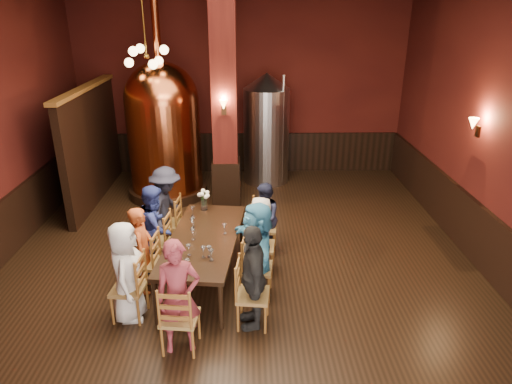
{
  "coord_description": "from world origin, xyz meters",
  "views": [
    {
      "loc": [
        0.16,
        -6.35,
        4.0
      ],
      "look_at": [
        0.28,
        0.2,
        1.33
      ],
      "focal_mm": 32.0,
      "sensor_mm": 36.0,
      "label": 1
    }
  ],
  "objects_px": {
    "person_0": "(126,272)",
    "copper_kettle": "(164,129)",
    "dining_table": "(204,241)",
    "person_2": "(156,227)",
    "person_1": "(143,250)",
    "steel_vessel": "(266,129)",
    "rose_vase": "(204,197)"
  },
  "relations": [
    {
      "from": "person_0",
      "to": "steel_vessel",
      "type": "distance_m",
      "value": 5.73
    },
    {
      "from": "steel_vessel",
      "to": "rose_vase",
      "type": "xyz_separation_m",
      "value": [
        -1.2,
        -3.39,
        -0.31
      ]
    },
    {
      "from": "copper_kettle",
      "to": "dining_table",
      "type": "bearing_deg",
      "value": -72.26
    },
    {
      "from": "dining_table",
      "to": "copper_kettle",
      "type": "height_order",
      "value": "copper_kettle"
    },
    {
      "from": "dining_table",
      "to": "rose_vase",
      "type": "relative_size",
      "value": 6.78
    },
    {
      "from": "dining_table",
      "to": "person_1",
      "type": "bearing_deg",
      "value": -158.78
    },
    {
      "from": "copper_kettle",
      "to": "steel_vessel",
      "type": "relative_size",
      "value": 1.61
    },
    {
      "from": "person_0",
      "to": "person_2",
      "type": "relative_size",
      "value": 1.0
    },
    {
      "from": "person_1",
      "to": "person_2",
      "type": "bearing_deg",
      "value": -7.73
    },
    {
      "from": "dining_table",
      "to": "copper_kettle",
      "type": "relative_size",
      "value": 0.6
    },
    {
      "from": "person_0",
      "to": "copper_kettle",
      "type": "xyz_separation_m",
      "value": [
        -0.19,
        4.48,
        0.81
      ]
    },
    {
      "from": "dining_table",
      "to": "person_2",
      "type": "xyz_separation_m",
      "value": [
        -0.81,
        0.42,
        0.03
      ]
    },
    {
      "from": "dining_table",
      "to": "person_2",
      "type": "distance_m",
      "value": 0.91
    },
    {
      "from": "person_0",
      "to": "copper_kettle",
      "type": "distance_m",
      "value": 4.56
    },
    {
      "from": "person_1",
      "to": "person_2",
      "type": "xyz_separation_m",
      "value": [
        0.07,
        0.66,
        0.04
      ]
    },
    {
      "from": "copper_kettle",
      "to": "steel_vessel",
      "type": "xyz_separation_m",
      "value": [
        2.27,
        0.83,
        -0.22
      ]
    },
    {
      "from": "person_0",
      "to": "steel_vessel",
      "type": "xyz_separation_m",
      "value": [
        2.08,
        5.31,
        0.59
      ]
    },
    {
      "from": "person_1",
      "to": "rose_vase",
      "type": "xyz_separation_m",
      "value": [
        0.8,
        1.25,
        0.31
      ]
    },
    {
      "from": "person_1",
      "to": "rose_vase",
      "type": "height_order",
      "value": "person_1"
    },
    {
      "from": "person_2",
      "to": "dining_table",
      "type": "bearing_deg",
      "value": -116.5
    },
    {
      "from": "steel_vessel",
      "to": "person_1",
      "type": "bearing_deg",
      "value": -113.39
    },
    {
      "from": "dining_table",
      "to": "person_2",
      "type": "relative_size",
      "value": 1.75
    },
    {
      "from": "steel_vessel",
      "to": "dining_table",
      "type": "bearing_deg",
      "value": -104.34
    },
    {
      "from": "person_2",
      "to": "steel_vessel",
      "type": "distance_m",
      "value": 4.47
    },
    {
      "from": "person_0",
      "to": "person_2",
      "type": "height_order",
      "value": "person_0"
    },
    {
      "from": "person_0",
      "to": "person_2",
      "type": "bearing_deg",
      "value": -9.17
    },
    {
      "from": "dining_table",
      "to": "copper_kettle",
      "type": "distance_m",
      "value": 3.85
    },
    {
      "from": "copper_kettle",
      "to": "rose_vase",
      "type": "distance_m",
      "value": 2.83
    },
    {
      "from": "copper_kettle",
      "to": "steel_vessel",
      "type": "distance_m",
      "value": 2.43
    },
    {
      "from": "dining_table",
      "to": "steel_vessel",
      "type": "height_order",
      "value": "steel_vessel"
    },
    {
      "from": "copper_kettle",
      "to": "person_0",
      "type": "bearing_deg",
      "value": -87.57
    },
    {
      "from": "person_0",
      "to": "copper_kettle",
      "type": "relative_size",
      "value": 0.34
    }
  ]
}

